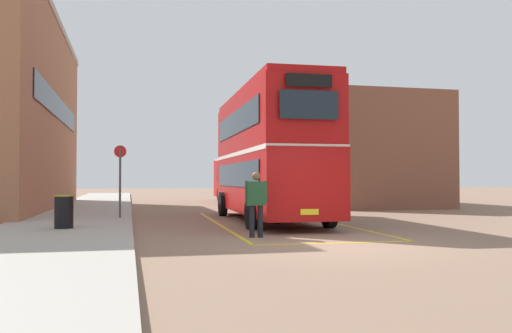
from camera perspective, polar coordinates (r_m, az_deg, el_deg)
name	(u,v)px	position (r m, az deg, el deg)	size (l,w,h in m)	color
ground_plane	(225,211)	(26.43, -3.25, -4.69)	(135.60, 135.60, 0.00)	#846651
sidewalk_left	(90,208)	(28.48, -17.15, -4.26)	(4.00, 57.60, 0.14)	#A39E93
depot_building_right	(348,155)	(33.94, 9.76, 1.24)	(6.44, 13.63, 6.14)	brown
double_decker_bus	(268,153)	(19.79, 1.33, 1.47)	(2.98, 10.13, 4.75)	black
single_deck_bus	(250,178)	(35.69, -0.68, -1.20)	(3.43, 9.62, 3.02)	black
pedestrian_boarding	(256,199)	(14.19, 0.01, -3.48)	(0.58, 0.28, 1.73)	black
litter_bin	(64,212)	(16.24, -19.69, -4.52)	(0.55, 0.55, 0.95)	black
bus_stop_sign	(120,174)	(20.16, -14.21, -0.78)	(0.44, 0.08, 2.63)	#4C4C51
bay_marking_yellow	(282,225)	(18.01, 2.78, -6.23)	(4.48, 12.17, 0.01)	gold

